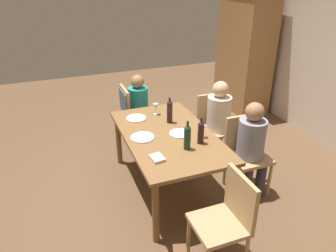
{
  "coord_description": "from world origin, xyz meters",
  "views": [
    {
      "loc": [
        3.06,
        -1.17,
        2.49
      ],
      "look_at": [
        0.0,
        0.0,
        0.85
      ],
      "focal_mm": 34.56,
      "sensor_mm": 36.0,
      "label": 1
    }
  ],
  "objects_px": {
    "wine_bottle_dark_red": "(201,132)",
    "dinner_plate_host": "(180,134)",
    "chair_left_end": "(130,109)",
    "chair_right_end": "(228,216)",
    "wine_glass_near_left": "(156,107)",
    "chair_far_left": "(215,123)",
    "chair_far_right": "(245,149)",
    "wine_bottle_short_olive": "(170,111)",
    "dinner_plate_guest_left": "(143,137)",
    "person_man_guest": "(252,143)",
    "person_woman_host": "(219,117)",
    "dining_table": "(168,140)",
    "wine_glass_centre": "(203,129)",
    "dinner_plate_guest_right": "(136,118)",
    "armoire_cabinet": "(244,50)",
    "wine_bottle_tall_green": "(187,137)",
    "person_man_bearded": "(140,105)"
  },
  "relations": [
    {
      "from": "wine_glass_centre",
      "to": "dinner_plate_guest_right",
      "type": "xyz_separation_m",
      "value": [
        -0.74,
        -0.56,
        -0.1
      ]
    },
    {
      "from": "dining_table",
      "to": "chair_far_left",
      "type": "relative_size",
      "value": 1.83
    },
    {
      "from": "person_woman_host",
      "to": "person_man_guest",
      "type": "xyz_separation_m",
      "value": [
        0.76,
        -0.0,
        -0.0
      ]
    },
    {
      "from": "wine_glass_near_left",
      "to": "dinner_plate_guest_right",
      "type": "relative_size",
      "value": 0.6
    },
    {
      "from": "wine_bottle_short_olive",
      "to": "dinner_plate_guest_left",
      "type": "relative_size",
      "value": 1.21
    },
    {
      "from": "armoire_cabinet",
      "to": "wine_glass_centre",
      "type": "relative_size",
      "value": 14.63
    },
    {
      "from": "dinner_plate_host",
      "to": "wine_bottle_tall_green",
      "type": "bearing_deg",
      "value": -9.69
    },
    {
      "from": "chair_far_left",
      "to": "wine_bottle_tall_green",
      "type": "relative_size",
      "value": 2.86
    },
    {
      "from": "wine_glass_near_left",
      "to": "dinner_plate_guest_left",
      "type": "height_order",
      "value": "wine_glass_near_left"
    },
    {
      "from": "chair_left_end",
      "to": "wine_bottle_tall_green",
      "type": "height_order",
      "value": "wine_bottle_tall_green"
    },
    {
      "from": "wine_bottle_dark_red",
      "to": "person_man_guest",
      "type": "bearing_deg",
      "value": 82.65
    },
    {
      "from": "dining_table",
      "to": "chair_far_right",
      "type": "height_order",
      "value": "chair_far_right"
    },
    {
      "from": "wine_glass_near_left",
      "to": "chair_far_left",
      "type": "bearing_deg",
      "value": 83.28
    },
    {
      "from": "chair_far_left",
      "to": "person_man_bearded",
      "type": "height_order",
      "value": "person_man_bearded"
    },
    {
      "from": "wine_bottle_short_olive",
      "to": "dinner_plate_guest_right",
      "type": "relative_size",
      "value": 1.3
    },
    {
      "from": "chair_right_end",
      "to": "dinner_plate_host",
      "type": "distance_m",
      "value": 1.19
    },
    {
      "from": "person_woman_host",
      "to": "dinner_plate_guest_right",
      "type": "bearing_deg",
      "value": -8.91
    },
    {
      "from": "chair_left_end",
      "to": "dinner_plate_host",
      "type": "distance_m",
      "value": 1.31
    },
    {
      "from": "person_woman_host",
      "to": "wine_glass_centre",
      "type": "height_order",
      "value": "person_woman_host"
    },
    {
      "from": "dinner_plate_guest_right",
      "to": "chair_far_right",
      "type": "bearing_deg",
      "value": 53.37
    },
    {
      "from": "person_man_guest",
      "to": "dinner_plate_host",
      "type": "distance_m",
      "value": 0.83
    },
    {
      "from": "chair_far_right",
      "to": "person_man_bearded",
      "type": "distance_m",
      "value": 1.74
    },
    {
      "from": "wine_glass_near_left",
      "to": "dinner_plate_host",
      "type": "xyz_separation_m",
      "value": [
        0.62,
        0.08,
        -0.1
      ]
    },
    {
      "from": "armoire_cabinet",
      "to": "person_woman_host",
      "type": "distance_m",
      "value": 2.14
    },
    {
      "from": "chair_far_left",
      "to": "dinner_plate_host",
      "type": "relative_size",
      "value": 3.89
    },
    {
      "from": "person_woman_host",
      "to": "wine_bottle_short_olive",
      "type": "distance_m",
      "value": 0.79
    },
    {
      "from": "armoire_cabinet",
      "to": "wine_bottle_short_olive",
      "type": "xyz_separation_m",
      "value": [
        1.67,
        -2.12,
        -0.19
      ]
    },
    {
      "from": "person_man_guest",
      "to": "wine_bottle_tall_green",
      "type": "height_order",
      "value": "person_man_guest"
    },
    {
      "from": "chair_left_end",
      "to": "wine_glass_centre",
      "type": "xyz_separation_m",
      "value": [
        1.44,
        0.46,
        0.27
      ]
    },
    {
      "from": "person_man_bearded",
      "to": "wine_bottle_short_olive",
      "type": "height_order",
      "value": "person_man_bearded"
    },
    {
      "from": "chair_left_end",
      "to": "person_woman_host",
      "type": "xyz_separation_m",
      "value": [
        0.87,
        1.0,
        0.07
      ]
    },
    {
      "from": "person_man_guest",
      "to": "person_woman_host",
      "type": "bearing_deg",
      "value": -90.0
    },
    {
      "from": "wine_bottle_short_olive",
      "to": "wine_glass_near_left",
      "type": "xyz_separation_m",
      "value": [
        -0.29,
        -0.08,
        -0.04
      ]
    },
    {
      "from": "chair_far_right",
      "to": "dinner_plate_guest_left",
      "type": "xyz_separation_m",
      "value": [
        -0.3,
        -1.17,
        0.23
      ]
    },
    {
      "from": "dining_table",
      "to": "person_man_bearded",
      "type": "distance_m",
      "value": 1.22
    },
    {
      "from": "chair_far_right",
      "to": "chair_right_end",
      "type": "relative_size",
      "value": 1.0
    },
    {
      "from": "dinner_plate_guest_left",
      "to": "person_man_bearded",
      "type": "bearing_deg",
      "value": 164.9
    },
    {
      "from": "wine_bottle_dark_red",
      "to": "dinner_plate_host",
      "type": "height_order",
      "value": "wine_bottle_dark_red"
    },
    {
      "from": "chair_far_right",
      "to": "person_woman_host",
      "type": "height_order",
      "value": "person_woman_host"
    },
    {
      "from": "chair_far_left",
      "to": "wine_bottle_tall_green",
      "type": "distance_m",
      "value": 1.23
    },
    {
      "from": "dining_table",
      "to": "chair_far_right",
      "type": "distance_m",
      "value": 0.93
    },
    {
      "from": "person_man_guest",
      "to": "wine_bottle_short_olive",
      "type": "xyz_separation_m",
      "value": [
        -0.68,
        -0.75,
        0.24
      ]
    },
    {
      "from": "person_man_guest",
      "to": "chair_far_right",
      "type": "bearing_deg",
      "value": -90.0
    },
    {
      "from": "chair_far_right",
      "to": "chair_right_end",
      "type": "height_order",
      "value": "same"
    },
    {
      "from": "wine_bottle_dark_red",
      "to": "dinner_plate_host",
      "type": "distance_m",
      "value": 0.33
    },
    {
      "from": "wine_bottle_tall_green",
      "to": "chair_right_end",
      "type": "bearing_deg",
      "value": 1.47
    },
    {
      "from": "wine_bottle_dark_red",
      "to": "dinner_plate_guest_right",
      "type": "xyz_separation_m",
      "value": [
        -0.85,
        -0.48,
        -0.13
      ]
    },
    {
      "from": "wine_bottle_dark_red",
      "to": "wine_glass_centre",
      "type": "bearing_deg",
      "value": 144.46
    },
    {
      "from": "dining_table",
      "to": "wine_bottle_tall_green",
      "type": "bearing_deg",
      "value": 9.66
    },
    {
      "from": "wine_bottle_short_olive",
      "to": "wine_glass_centre",
      "type": "distance_m",
      "value": 0.53
    }
  ]
}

